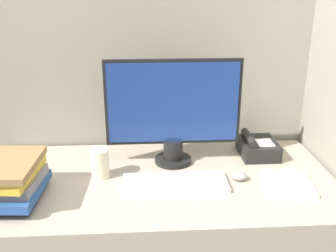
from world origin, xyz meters
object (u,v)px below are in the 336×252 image
object	(u,v)px
keyboard	(175,183)
coffee_cup	(100,163)
mouse	(240,176)
desk_telephone	(257,147)
book_stack	(10,180)
monitor	(173,113)

from	to	relation	value
keyboard	coffee_cup	bearing A→B (deg)	162.79
mouse	desk_telephone	distance (m)	0.29
desk_telephone	mouse	bearing A→B (deg)	-120.16
coffee_cup	book_stack	world-z (taller)	book_stack
desk_telephone	coffee_cup	bearing A→B (deg)	-166.32
monitor	desk_telephone	size ratio (longest dim) A/B	2.90
coffee_cup	desk_telephone	size ratio (longest dim) A/B	0.62
monitor	mouse	bearing A→B (deg)	-36.47
monitor	coffee_cup	distance (m)	0.39
keyboard	desk_telephone	xyz separation A→B (m)	(0.42, 0.28, 0.03)
monitor	desk_telephone	world-z (taller)	monitor
keyboard	monitor	bearing A→B (deg)	87.81
monitor	book_stack	distance (m)	0.73
keyboard	book_stack	bearing A→B (deg)	-172.92
mouse	coffee_cup	size ratio (longest dim) A/B	0.51
monitor	desk_telephone	xyz separation A→B (m)	(0.41, 0.05, -0.20)
book_stack	desk_telephone	xyz separation A→B (m)	(1.05, 0.35, -0.05)
monitor	keyboard	size ratio (longest dim) A/B	1.41
mouse	desk_telephone	bearing A→B (deg)	59.84
monitor	desk_telephone	bearing A→B (deg)	6.82
keyboard	desk_telephone	bearing A→B (deg)	33.25
monitor	mouse	size ratio (longest dim) A/B	9.12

